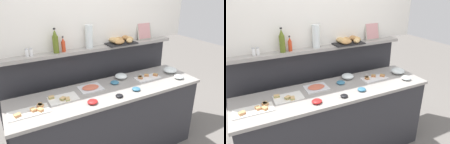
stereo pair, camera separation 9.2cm
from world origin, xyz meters
TOP-DOWN VIEW (x-y plane):
  - ground_plane at (0.00, 0.60)m, footprint 12.00×12.00m
  - buffet_counter at (0.00, 0.00)m, footprint 2.21×0.63m
  - back_ledge_unit at (0.00, 0.49)m, footprint 2.29×0.22m
  - sandwich_platter_side at (0.56, 0.05)m, footprint 0.33×0.16m
  - sandwich_platter_front at (-0.87, -0.06)m, footprint 0.37×0.17m
  - sandwich_platter_rear at (-0.54, 0.04)m, footprint 0.30×0.19m
  - cold_cuts_platter at (-0.19, 0.13)m, footprint 0.26×0.21m
  - glass_bowl_large at (0.27, 0.20)m, footprint 0.16×0.16m
  - glass_bowl_medium at (0.94, 0.05)m, footprint 0.18×0.18m
  - glass_bowl_small at (0.90, -0.15)m, footprint 0.12×0.12m
  - condiment_bowl_red at (0.12, 0.10)m, footprint 0.10×0.10m
  - condiment_bowl_teal at (-0.00, -0.20)m, footprint 0.08×0.08m
  - condiment_bowl_dark at (0.24, -0.16)m, footprint 0.10×0.10m
  - condiment_bowl_cream at (-0.30, -0.19)m, footprint 0.10×0.10m
  - olive_oil_bottle at (-0.46, 0.40)m, footprint 0.06×0.06m
  - hot_sauce_bottle at (-0.38, 0.41)m, footprint 0.04×0.04m
  - salt_shaker at (-0.77, 0.41)m, footprint 0.03×0.03m
  - pepper_shaker at (-0.73, 0.41)m, footprint 0.03×0.03m
  - bread_basket at (0.38, 0.41)m, footprint 0.40×0.28m
  - framed_picture at (0.78, 0.45)m, footprint 0.22×0.07m
  - water_carafe at (-0.06, 0.41)m, footprint 0.09×0.09m

SIDE VIEW (x-z plane):
  - ground_plane at x=0.00m, z-range 0.00..0.00m
  - buffet_counter at x=0.00m, z-range 0.00..0.92m
  - back_ledge_unit at x=0.00m, z-range 0.03..1.34m
  - sandwich_platter_rear at x=-0.54m, z-range 0.91..0.95m
  - cold_cuts_platter at x=-0.19m, z-range 0.92..0.94m
  - sandwich_platter_side at x=0.56m, z-range 0.91..0.95m
  - sandwich_platter_front at x=-0.87m, z-range 0.91..0.95m
  - condiment_bowl_teal at x=0.00m, z-range 0.92..0.95m
  - condiment_bowl_dark at x=0.24m, z-range 0.92..0.95m
  - condiment_bowl_red at x=0.12m, z-range 0.92..0.96m
  - condiment_bowl_cream at x=-0.30m, z-range 0.92..0.96m
  - glass_bowl_small at x=0.90m, z-range 0.92..0.96m
  - glass_bowl_large at x=0.27m, z-range 0.92..0.98m
  - glass_bowl_medium at x=0.94m, z-range 0.92..0.99m
  - bread_basket at x=0.38m, z-range 1.31..1.39m
  - salt_shaker at x=-0.77m, z-range 1.31..1.40m
  - pepper_shaker at x=-0.73m, z-range 1.31..1.40m
  - hot_sauce_bottle at x=-0.38m, z-range 1.30..1.48m
  - framed_picture at x=0.78m, z-range 1.31..1.54m
  - olive_oil_bottle at x=-0.46m, z-range 1.30..1.57m
  - water_carafe at x=-0.06m, z-range 1.31..1.59m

